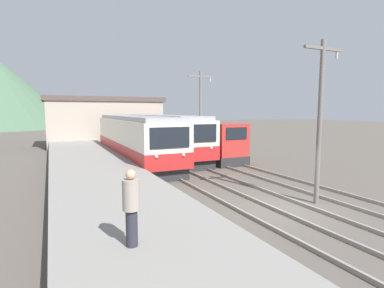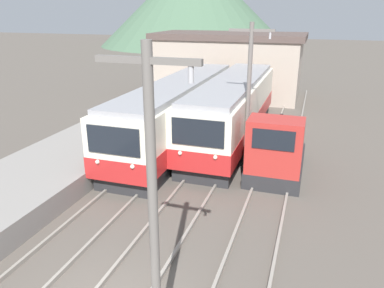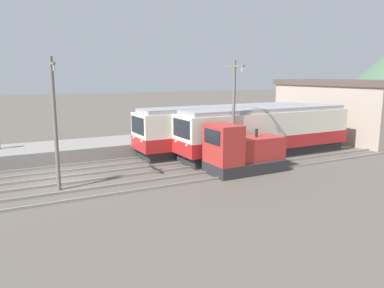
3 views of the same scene
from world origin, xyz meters
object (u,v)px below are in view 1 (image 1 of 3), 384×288
object	(u,v)px
commuter_train_left	(135,141)
catenary_mast_near	(320,116)
commuter_train_center	(163,138)
shunting_locomotive	(220,147)
person_on_platform	(131,205)
catenary_mast_mid	(201,114)

from	to	relation	value
commuter_train_left	catenary_mast_near	world-z (taller)	catenary_mast_near
commuter_train_left	commuter_train_center	bearing A→B (deg)	25.63
shunting_locomotive	commuter_train_left	bearing A→B (deg)	153.48
commuter_train_center	person_on_platform	world-z (taller)	commuter_train_center
shunting_locomotive	catenary_mast_near	distance (m)	10.82
shunting_locomotive	catenary_mast_near	size ratio (longest dim) A/B	0.72
commuter_train_center	catenary_mast_mid	size ratio (longest dim) A/B	2.05
commuter_train_left	catenary_mast_near	size ratio (longest dim) A/B	2.22
catenary_mast_near	catenary_mast_mid	distance (m)	10.78
commuter_train_center	shunting_locomotive	distance (m)	5.21
commuter_train_center	catenary_mast_mid	world-z (taller)	catenary_mast_mid
commuter_train_center	catenary_mast_near	size ratio (longest dim) A/B	2.05
catenary_mast_mid	person_on_platform	distance (m)	15.92
catenary_mast_mid	commuter_train_left	bearing A→B (deg)	149.50
commuter_train_left	catenary_mast_mid	bearing A→B (deg)	-30.50
commuter_train_left	catenary_mast_mid	distance (m)	5.40
shunting_locomotive	catenary_mast_mid	bearing A→B (deg)	166.57
commuter_train_left	person_on_platform	size ratio (longest dim) A/B	8.66
commuter_train_center	shunting_locomotive	world-z (taller)	commuter_train_center
person_on_platform	commuter_train_center	bearing A→B (deg)	67.86
commuter_train_left	shunting_locomotive	bearing A→B (deg)	-26.52
shunting_locomotive	catenary_mast_near	xyz separation A→B (m)	(-1.49, -10.43, 2.48)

